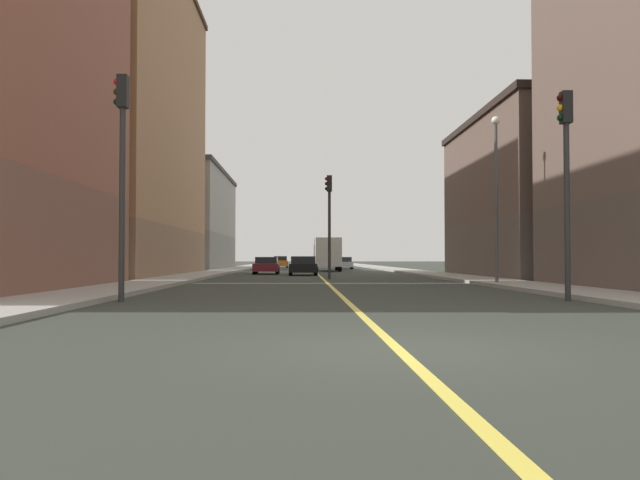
% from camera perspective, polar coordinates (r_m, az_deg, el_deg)
% --- Properties ---
extents(ground_plane, '(400.00, 400.00, 0.00)m').
position_cam_1_polar(ground_plane, '(8.80, 6.78, -9.46)').
color(ground_plane, '#31362E').
rests_on(ground_plane, ground).
extents(sidewalk_left, '(2.70, 168.00, 0.15)m').
position_cam_1_polar(sidewalk_left, '(58.36, 7.34, -2.66)').
color(sidewalk_left, '#9E9B93').
rests_on(sidewalk_left, ground).
extents(sidewalk_right, '(2.70, 168.00, 0.15)m').
position_cam_1_polar(sidewalk_right, '(58.01, -8.32, -2.66)').
color(sidewalk_right, '#9E9B93').
rests_on(sidewalk_right, ground).
extents(lane_center_stripe, '(0.16, 154.00, 0.01)m').
position_cam_1_polar(lane_center_stripe, '(57.64, -0.47, -2.75)').
color(lane_center_stripe, '#E5D14C').
rests_on(lane_center_stripe, ground).
extents(building_left_mid, '(11.57, 16.57, 9.80)m').
position_cam_1_polar(building_left_mid, '(42.38, 20.76, 3.55)').
color(building_left_mid, brown).
rests_on(building_left_mid, ground).
extents(building_right_midblock, '(11.57, 23.08, 20.77)m').
position_cam_1_polar(building_right_midblock, '(46.13, -19.18, 10.01)').
color(building_right_midblock, '#8F6B4F').
rests_on(building_right_midblock, ground).
extents(building_right_distant, '(11.57, 22.99, 10.33)m').
position_cam_1_polar(building_right_distant, '(70.22, -12.93, 1.71)').
color(building_right_distant, gray).
rests_on(building_right_distant, ground).
extents(traffic_light_left_near, '(0.40, 0.32, 5.88)m').
position_cam_1_polar(traffic_light_left_near, '(19.54, 20.77, 6.19)').
color(traffic_light_left_near, '#2D2D2D').
rests_on(traffic_light_left_near, ground).
extents(traffic_light_right_near, '(0.40, 0.32, 6.23)m').
position_cam_1_polar(traffic_light_right_near, '(18.75, -16.99, 7.11)').
color(traffic_light_right_near, '#2D2D2D').
rests_on(traffic_light_right_near, ground).
extents(traffic_light_median_far, '(0.40, 0.32, 5.83)m').
position_cam_1_polar(traffic_light_median_far, '(36.48, 0.80, 2.49)').
color(traffic_light_median_far, '#2D2D2D').
rests_on(traffic_light_median_far, ground).
extents(street_lamp_left_near, '(0.36, 0.36, 7.18)m').
position_cam_1_polar(street_lamp_left_near, '(29.14, 15.19, 4.97)').
color(street_lamp_left_near, '#4C4C51').
rests_on(street_lamp_left_near, ground).
extents(car_orange, '(1.86, 4.11, 1.38)m').
position_cam_1_polar(car_orange, '(77.42, -3.49, -1.95)').
color(car_orange, orange).
rests_on(car_orange, ground).
extents(car_silver, '(1.84, 4.27, 1.27)m').
position_cam_1_polar(car_silver, '(69.31, 2.14, -2.04)').
color(car_silver, silver).
rests_on(car_silver, ground).
extents(car_black, '(1.94, 4.05, 1.30)m').
position_cam_1_polar(car_black, '(44.84, -1.49, -2.30)').
color(car_black, black).
rests_on(car_black, ground).
extents(car_maroon, '(1.87, 4.31, 1.26)m').
position_cam_1_polar(car_maroon, '(48.17, -4.72, -2.26)').
color(car_maroon, maroon).
rests_on(car_maroon, ground).
extents(box_truck, '(2.32, 7.41, 2.91)m').
position_cam_1_polar(box_truck, '(57.93, 0.62, -1.20)').
color(box_truck, navy).
rests_on(box_truck, ground).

